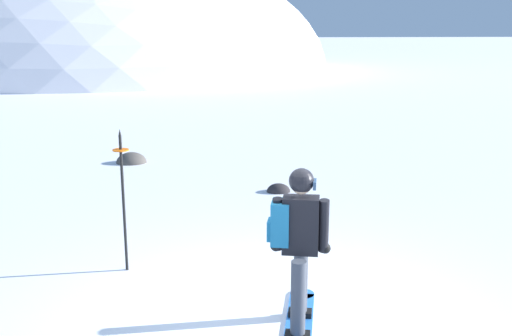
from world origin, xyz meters
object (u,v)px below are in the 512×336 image
rock_mid (132,163)px  rock_dark (278,192)px  piste_marker_near (123,191)px  snowboarder_main (297,245)px

rock_mid → rock_dark: bearing=-42.0°
piste_marker_near → rock_mid: (-0.60, 6.20, -1.05)m
rock_dark → snowboarder_main: bearing=-95.7°
piste_marker_near → rock_dark: bearing=54.9°
snowboarder_main → piste_marker_near: size_ratio=0.98×
snowboarder_main → rock_mid: (-2.52, 7.90, -0.92)m
piste_marker_near → snowboarder_main: bearing=-41.6°
snowboarder_main → rock_dark: 5.28m
rock_dark → rock_mid: (-3.04, 2.73, 0.00)m
piste_marker_near → rock_dark: (2.43, 3.47, -1.05)m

